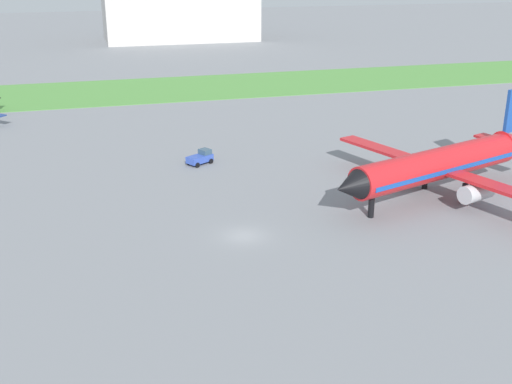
% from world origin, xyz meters
% --- Properties ---
extents(ground_plane, '(600.00, 600.00, 0.00)m').
position_xyz_m(ground_plane, '(0.00, 0.00, 0.00)').
color(ground_plane, gray).
extents(grass_taxiway_strip, '(360.00, 28.00, 0.08)m').
position_xyz_m(grass_taxiway_strip, '(0.00, 79.30, 0.04)').
color(grass_taxiway_strip, '#549342').
rests_on(grass_taxiway_strip, ground_plane).
extents(airplane_midfield_jet, '(31.53, 31.81, 11.60)m').
position_xyz_m(airplane_midfield_jet, '(25.06, 4.56, 4.18)').
color(airplane_midfield_jet, red).
rests_on(airplane_midfield_jet, ground_plane).
extents(pushback_tug_near_gate, '(4.01, 3.42, 1.95)m').
position_xyz_m(pushback_tug_near_gate, '(0.42, 25.08, 0.91)').
color(pushback_tug_near_gate, '#334FB2').
rests_on(pushback_tug_near_gate, ground_plane).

